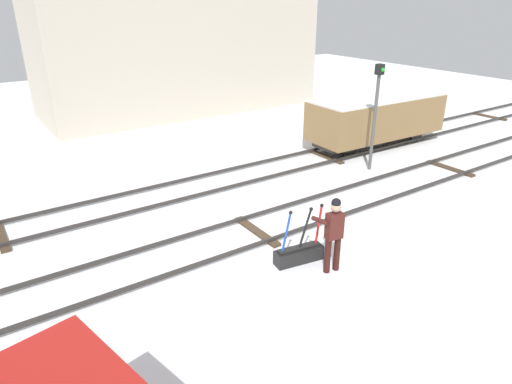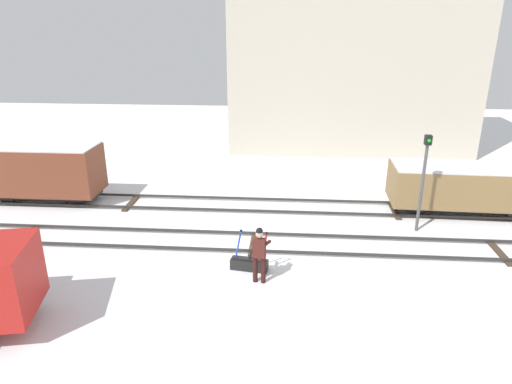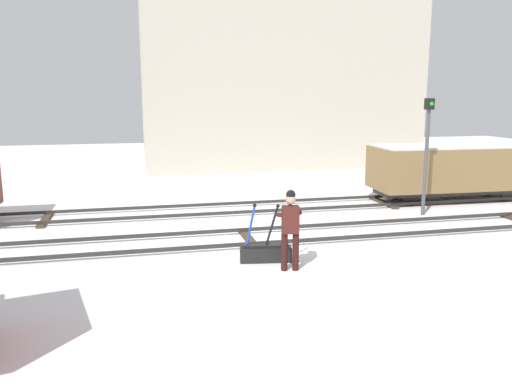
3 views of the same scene
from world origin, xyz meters
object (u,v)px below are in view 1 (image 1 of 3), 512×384
at_px(switch_lever_frame, 299,253).
at_px(signal_post, 376,107).
at_px(rail_worker, 333,230).
at_px(freight_car_far_end, 376,118).

distance_m(switch_lever_frame, signal_post, 7.53).
relative_size(switch_lever_frame, rail_worker, 0.77).
relative_size(signal_post, freight_car_far_end, 0.62).
height_order(signal_post, freight_car_far_end, signal_post).
distance_m(switch_lever_frame, rail_worker, 1.16).
bearing_deg(signal_post, rail_worker, -144.34).
xyz_separation_m(rail_worker, signal_post, (5.92, 4.25, 1.28)).
bearing_deg(rail_worker, switch_lever_frame, 127.15).
height_order(rail_worker, freight_car_far_end, freight_car_far_end).
bearing_deg(freight_car_far_end, rail_worker, -141.31).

